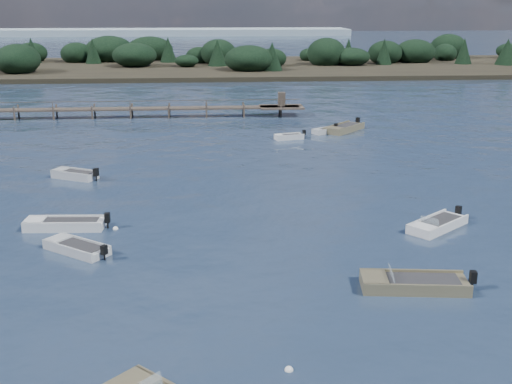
{
  "coord_description": "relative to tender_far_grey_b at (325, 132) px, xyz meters",
  "views": [
    {
      "loc": [
        -4.47,
        -25.35,
        12.8
      ],
      "look_at": [
        -1.51,
        14.0,
        1.0
      ],
      "focal_mm": 45.0,
      "sensor_mm": 36.0,
      "label": 1
    }
  ],
  "objects": [
    {
      "name": "dinghy_extra_b",
      "position": [
        -20.19,
        -26.74,
        0.02
      ],
      "size": [
        4.96,
        1.75,
        1.2
      ],
      "color": "silver",
      "rests_on": "ground"
    },
    {
      "name": "tender_far_white",
      "position": [
        -3.96,
        -2.68,
        0.0
      ],
      "size": [
        3.13,
        1.73,
        1.05
      ],
      "color": "silver",
      "rests_on": "ground"
    },
    {
      "name": "dinghy_mid_grey",
      "position": [
        -18.79,
        -30.47,
        -0.01
      ],
      "size": [
        3.84,
        3.41,
        1.03
      ],
      "color": "#A3A7AA",
      "rests_on": "ground"
    },
    {
      "name": "buoy_a",
      "position": [
        -8.96,
        -42.64,
        -0.15
      ],
      "size": [
        0.32,
        0.32,
        0.32
      ],
      "primitive_type": "sphere",
      "color": "white",
      "rests_on": "ground"
    },
    {
      "name": "dinghy_mid_white_b",
      "position": [
        1.58,
        -28.34,
        0.0
      ],
      "size": [
        4.28,
        3.92,
        1.14
      ],
      "color": "silver",
      "rests_on": "ground"
    },
    {
      "name": "dinghy_mid_white_a",
      "position": [
        -2.35,
        -36.26,
        0.01
      ],
      "size": [
        5.32,
        2.4,
        1.23
      ],
      "color": "#71684B",
      "rests_on": "ground"
    },
    {
      "name": "ground",
      "position": [
        -7.2,
        22.54,
        -0.15
      ],
      "size": [
        400.0,
        400.0,
        0.0
      ],
      "primitive_type": "plane",
      "color": "#182539",
      "rests_on": "ground"
    },
    {
      "name": "tender_far_grey_b",
      "position": [
        0.0,
        0.0,
        0.0
      ],
      "size": [
        2.9,
        2.4,
        1.04
      ],
      "color": "#A3A7AA",
      "rests_on": "ground"
    },
    {
      "name": "dinghy_extra_a",
      "position": [
        2.17,
        0.95,
        0.03
      ],
      "size": [
        4.84,
        5.1,
        1.28
      ],
      "color": "#71684B",
      "rests_on": "ground"
    },
    {
      "name": "jetty",
      "position": [
        -28.94,
        10.53,
        0.84
      ],
      "size": [
        64.5,
        3.2,
        3.4
      ],
      "color": "#473D34",
      "rests_on": "ground"
    },
    {
      "name": "tender_far_grey",
      "position": [
        -21.75,
        -15.5,
        0.02
      ],
      "size": [
        3.77,
        2.78,
        1.23
      ],
      "color": "#A3A7AA",
      "rests_on": "ground"
    },
    {
      "name": "far_headland",
      "position": [
        17.8,
        62.54,
        1.82
      ],
      "size": [
        190.0,
        40.0,
        5.8
      ],
      "color": "black",
      "rests_on": "ground"
    },
    {
      "name": "buoy_c",
      "position": [
        -17.22,
        -27.05,
        -0.15
      ],
      "size": [
        0.32,
        0.32,
        0.32
      ],
      "primitive_type": "sphere",
      "color": "white",
      "rests_on": "ground"
    }
  ]
}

